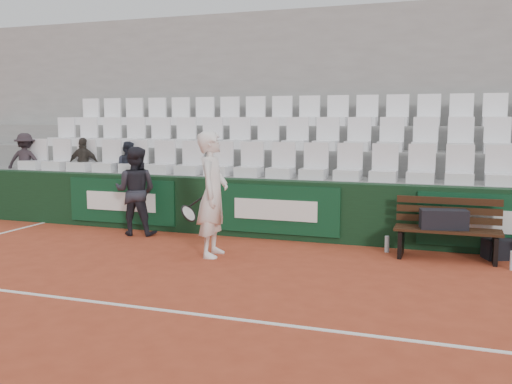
# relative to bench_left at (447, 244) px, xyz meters

# --- Properties ---
(ground) EXTENTS (80.00, 80.00, 0.00)m
(ground) POSITION_rel_bench_left_xyz_m (-2.56, -3.38, -0.23)
(ground) COLOR #A94026
(ground) RESTS_ON ground
(court_baseline) EXTENTS (18.00, 0.06, 0.01)m
(court_baseline) POSITION_rel_bench_left_xyz_m (-2.56, -3.38, -0.22)
(court_baseline) COLOR white
(court_baseline) RESTS_ON ground
(back_barrier) EXTENTS (18.00, 0.34, 1.00)m
(back_barrier) POSITION_rel_bench_left_xyz_m (-2.49, 0.61, 0.28)
(back_barrier) COLOR black
(back_barrier) RESTS_ON ground
(grandstand_tier_front) EXTENTS (18.00, 0.95, 1.00)m
(grandstand_tier_front) POSITION_rel_bench_left_xyz_m (-2.56, 1.24, 0.28)
(grandstand_tier_front) COLOR gray
(grandstand_tier_front) RESTS_ON ground
(grandstand_tier_mid) EXTENTS (18.00, 0.95, 1.45)m
(grandstand_tier_mid) POSITION_rel_bench_left_xyz_m (-2.56, 2.19, 0.50)
(grandstand_tier_mid) COLOR gray
(grandstand_tier_mid) RESTS_ON ground
(grandstand_tier_back) EXTENTS (18.00, 0.95, 1.90)m
(grandstand_tier_back) POSITION_rel_bench_left_xyz_m (-2.56, 3.14, 0.72)
(grandstand_tier_back) COLOR gray
(grandstand_tier_back) RESTS_ON ground
(grandstand_rear_wall) EXTENTS (18.00, 0.30, 4.40)m
(grandstand_rear_wall) POSITION_rel_bench_left_xyz_m (-2.56, 3.77, 1.98)
(grandstand_rear_wall) COLOR gray
(grandstand_rear_wall) RESTS_ON ground
(seat_row_front) EXTENTS (11.90, 0.44, 0.63)m
(seat_row_front) POSITION_rel_bench_left_xyz_m (-2.56, 1.07, 1.09)
(seat_row_front) COLOR silver
(seat_row_front) RESTS_ON grandstand_tier_front
(seat_row_mid) EXTENTS (11.90, 0.44, 0.63)m
(seat_row_mid) POSITION_rel_bench_left_xyz_m (-2.56, 2.02, 1.54)
(seat_row_mid) COLOR white
(seat_row_mid) RESTS_ON grandstand_tier_mid
(seat_row_back) EXTENTS (11.90, 0.44, 0.63)m
(seat_row_back) POSITION_rel_bench_left_xyz_m (-2.56, 2.97, 1.99)
(seat_row_back) COLOR white
(seat_row_back) RESTS_ON grandstand_tier_back
(bench_left) EXTENTS (1.50, 0.56, 0.45)m
(bench_left) POSITION_rel_bench_left_xyz_m (0.00, 0.00, 0.00)
(bench_left) COLOR #331C0F
(bench_left) RESTS_ON ground
(sports_bag_left) EXTENTS (0.70, 0.41, 0.28)m
(sports_bag_left) POSITION_rel_bench_left_xyz_m (-0.06, -0.02, 0.37)
(sports_bag_left) COLOR black
(sports_bag_left) RESTS_ON bench_left
(sports_bag_ground) EXTENTS (0.55, 0.45, 0.29)m
(sports_bag_ground) POSITION_rel_bench_left_xyz_m (0.75, 0.29, -0.08)
(sports_bag_ground) COLOR black
(sports_bag_ground) RESTS_ON ground
(water_bottle_near) EXTENTS (0.07, 0.07, 0.25)m
(water_bottle_near) POSITION_rel_bench_left_xyz_m (-0.87, 0.17, -0.10)
(water_bottle_near) COLOR silver
(water_bottle_near) RESTS_ON ground
(tennis_player) EXTENTS (0.76, 0.73, 1.86)m
(tennis_player) POSITION_rel_bench_left_xyz_m (-3.31, -0.93, 0.70)
(tennis_player) COLOR white
(tennis_player) RESTS_ON ground
(ball_kid) EXTENTS (0.85, 0.71, 1.56)m
(ball_kid) POSITION_rel_bench_left_xyz_m (-5.23, 0.08, 0.55)
(ball_kid) COLOR #212129
(ball_kid) RESTS_ON ground
(spectator_a) EXTENTS (0.88, 0.70, 1.20)m
(spectator_a) POSITION_rel_bench_left_xyz_m (-8.50, 1.12, 1.37)
(spectator_a) COLOR #271F24
(spectator_a) RESTS_ON grandstand_tier_front
(spectator_b) EXTENTS (0.70, 0.42, 1.12)m
(spectator_b) POSITION_rel_bench_left_xyz_m (-7.04, 1.12, 1.33)
(spectator_b) COLOR #2E2A25
(spectator_b) RESTS_ON grandstand_tier_front
(spectator_c) EXTENTS (0.53, 0.43, 1.05)m
(spectator_c) POSITION_rel_bench_left_xyz_m (-6.02, 1.12, 1.30)
(spectator_c) COLOR #1D212C
(spectator_c) RESTS_ON grandstand_tier_front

